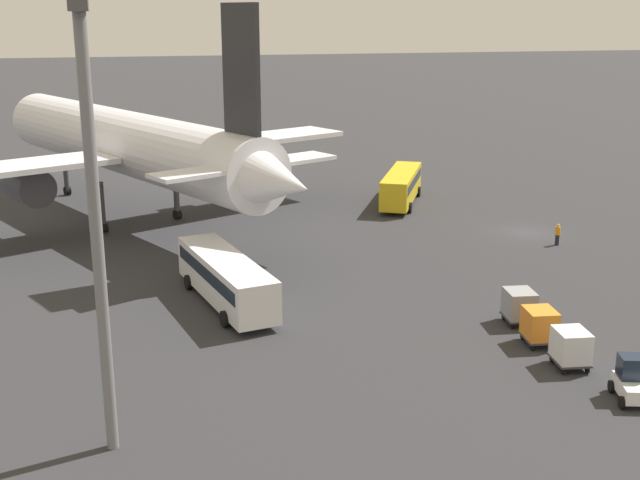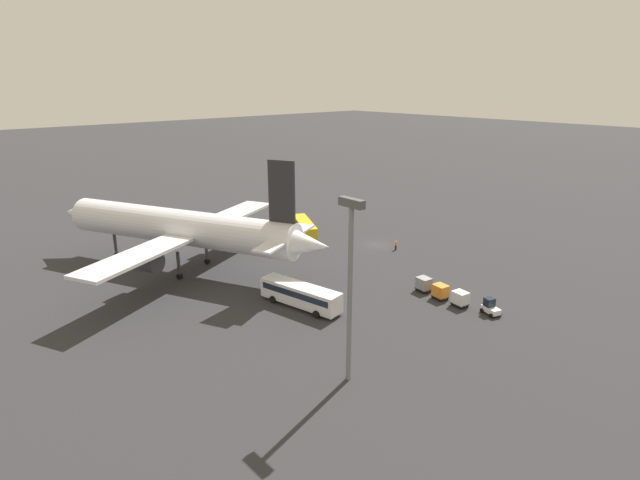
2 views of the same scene
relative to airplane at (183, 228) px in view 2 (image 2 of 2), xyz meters
name	(u,v)px [view 2 (image 2 of 2)]	position (x,y,z in m)	size (l,w,h in m)	color
ground_plane	(377,245)	(-11.75, -31.85, -6.95)	(600.00, 600.00, 0.00)	#2D2D30
airplane	(183,228)	(0.00, 0.00, 0.00)	(46.73, 40.21, 18.48)	silver
shuttle_bus_near	(305,227)	(0.93, -25.34, -5.08)	(11.36, 7.64, 3.12)	gold
shuttle_bus_far	(300,294)	(-22.43, -4.90, -5.11)	(12.25, 4.87, 3.05)	white
baggage_tug	(490,307)	(-40.41, -21.69, -6.01)	(2.68, 2.24, 2.10)	white
worker_person	(396,245)	(-15.84, -32.32, -6.08)	(0.38, 0.38, 1.74)	#1E1E2D
cargo_cart_white	(460,298)	(-36.49, -20.79, -5.76)	(2.22, 1.95, 2.06)	#38383D
cargo_cart_orange	(440,291)	(-33.37, -20.77, -5.76)	(2.22, 1.95, 2.06)	#38383D
cargo_cart_grey	(424,283)	(-30.25, -21.20, -5.76)	(2.22, 1.95, 2.06)	#38383D
light_pole	(350,274)	(-38.64, 2.33, 4.40)	(2.80, 0.70, 18.66)	slate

